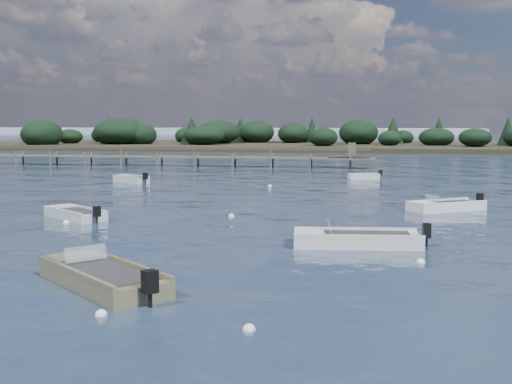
% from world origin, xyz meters
% --- Properties ---
extents(ground, '(400.00, 400.00, 0.00)m').
position_xyz_m(ground, '(0.00, 60.00, 0.00)').
color(ground, '#172335').
rests_on(ground, ground).
extents(dinghy_near_olive, '(5.14, 4.84, 1.36)m').
position_xyz_m(dinghy_near_olive, '(-2.62, -3.57, 0.18)').
color(dinghy_near_olive, '#70694A').
rests_on(dinghy_near_olive, ground).
extents(dinghy_mid_white_b, '(4.55, 3.71, 1.17)m').
position_xyz_m(dinghy_mid_white_b, '(9.76, 15.36, 0.15)').
color(dinghy_mid_white_b, silver).
rests_on(dinghy_mid_white_b, ground).
extents(dinghy_mid_white_a, '(5.48, 2.35, 1.27)m').
position_xyz_m(dinghy_mid_white_a, '(4.90, 4.10, 0.16)').
color(dinghy_mid_white_a, '#B1B6B9').
rests_on(dinghy_mid_white_a, ground).
extents(tender_far_grey_b, '(3.02, 1.74, 1.01)m').
position_xyz_m(tender_far_grey_b, '(5.26, 34.46, 0.14)').
color(tender_far_grey_b, '#B1B6B9').
rests_on(tender_far_grey_b, ground).
extents(tender_far_grey, '(3.46, 2.79, 1.16)m').
position_xyz_m(tender_far_grey, '(-13.54, 28.36, 0.16)').
color(tender_far_grey, '#B1B6B9').
rests_on(tender_far_grey, ground).
extents(dinghy_mid_grey, '(4.04, 3.53, 1.08)m').
position_xyz_m(dinghy_mid_grey, '(-9.44, 9.13, 0.15)').
color(dinghy_mid_grey, '#B1B6B9').
rests_on(dinghy_mid_grey, ground).
extents(buoy_a, '(0.32, 0.32, 0.32)m').
position_xyz_m(buoy_a, '(-1.49, -6.35, 0.00)').
color(buoy_a, silver).
rests_on(buoy_a, ground).
extents(buoy_b, '(0.32, 0.32, 0.32)m').
position_xyz_m(buoy_b, '(7.17, 1.32, 0.00)').
color(buoy_b, silver).
rests_on(buoy_b, ground).
extents(buoy_c, '(0.32, 0.32, 0.32)m').
position_xyz_m(buoy_c, '(-9.21, 7.64, 0.00)').
color(buoy_c, silver).
rests_on(buoy_c, ground).
extents(buoy_e, '(0.32, 0.32, 0.32)m').
position_xyz_m(buoy_e, '(-1.88, 27.01, 0.00)').
color(buoy_e, silver).
rests_on(buoy_e, ground).
extents(buoy_extra_a, '(0.32, 0.32, 0.32)m').
position_xyz_m(buoy_extra_a, '(-1.65, 11.12, 0.00)').
color(buoy_extra_a, silver).
rests_on(buoy_extra_a, ground).
extents(buoy_extra_b, '(0.32, 0.32, 0.32)m').
position_xyz_m(buoy_extra_b, '(2.46, -6.89, 0.00)').
color(buoy_extra_b, silver).
rests_on(buoy_extra_b, ground).
extents(jetty, '(64.50, 3.20, 3.40)m').
position_xyz_m(jetty, '(-21.74, 47.99, 0.98)').
color(jetty, brown).
rests_on(jetty, ground).
extents(far_headland, '(190.00, 40.00, 5.80)m').
position_xyz_m(far_headland, '(25.00, 100.00, 1.96)').
color(far_headland, black).
rests_on(far_headland, ground).
extents(distant_haze, '(280.00, 20.00, 2.40)m').
position_xyz_m(distant_haze, '(-90.00, 230.00, 0.00)').
color(distant_haze, '#8A9AAA').
rests_on(distant_haze, ground).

